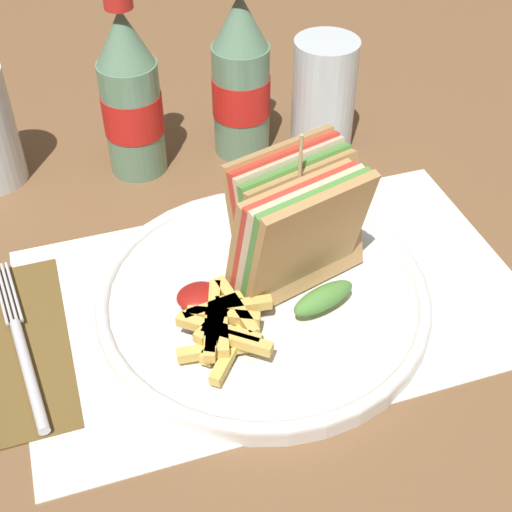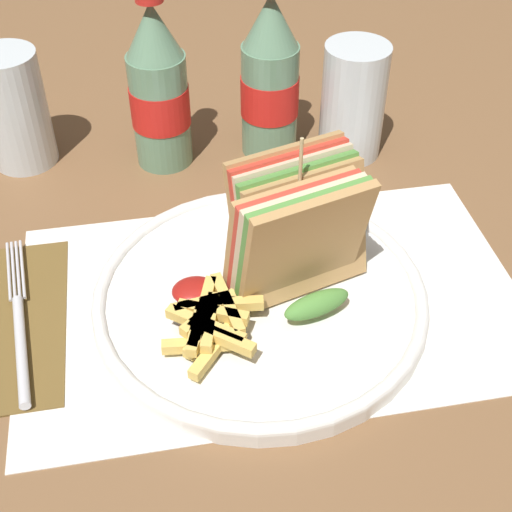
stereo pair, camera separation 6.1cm
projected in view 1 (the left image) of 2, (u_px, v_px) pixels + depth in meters
ground_plane at (267, 283)px, 0.64m from camera, size 4.00×4.00×0.00m
placemat at (276, 298)px, 0.63m from camera, size 0.44×0.27×0.00m
plate_main at (263, 296)px, 0.62m from camera, size 0.29×0.29×0.02m
club_sandwich at (298, 228)px, 0.59m from camera, size 0.13×0.12×0.14m
fries_pile at (223, 324)px, 0.56m from camera, size 0.09×0.10×0.02m
ketchup_blob at (199, 296)px, 0.59m from camera, size 0.04×0.03×0.01m
fork at (24, 355)px, 0.57m from camera, size 0.03×0.20×0.01m
coke_bottle_near at (131, 98)px, 0.72m from camera, size 0.06×0.06×0.20m
coke_bottle_far at (241, 80)px, 0.75m from camera, size 0.06×0.06×0.20m
glass_near at (323, 103)px, 0.77m from camera, size 0.07×0.07×0.13m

